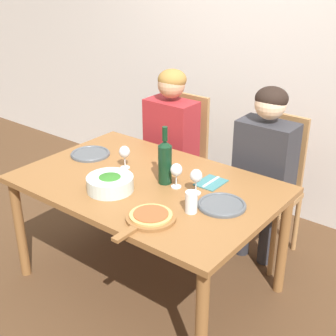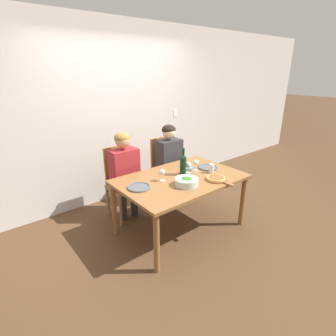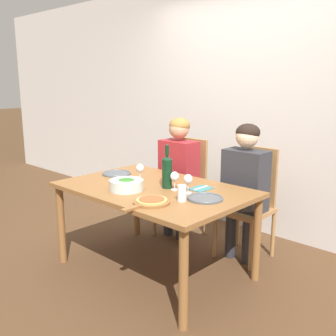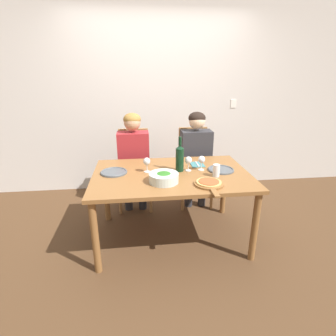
# 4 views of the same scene
# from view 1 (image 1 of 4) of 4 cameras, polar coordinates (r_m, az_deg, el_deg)

# --- Properties ---
(ground_plane) EXTENTS (40.00, 40.00, 0.00)m
(ground_plane) POSITION_cam_1_polar(r_m,az_deg,el_deg) (3.21, -2.33, -13.61)
(ground_plane) COLOR #4C331E
(back_wall) EXTENTS (10.00, 0.06, 2.70)m
(back_wall) POSITION_cam_1_polar(r_m,az_deg,el_deg) (3.77, 11.86, 14.48)
(back_wall) COLOR silver
(back_wall) RESTS_ON ground
(dining_table) EXTENTS (1.55, 1.02, 0.74)m
(dining_table) POSITION_cam_1_polar(r_m,az_deg,el_deg) (2.85, -2.55, -3.14)
(dining_table) COLOR brown
(dining_table) RESTS_ON ground
(chair_left) EXTENTS (0.42, 0.42, 1.01)m
(chair_left) POSITION_cam_1_polar(r_m,az_deg,el_deg) (3.70, 1.34, 1.55)
(chair_left) COLOR #9E7042
(chair_left) RESTS_ON ground
(chair_right) EXTENTS (0.42, 0.42, 1.01)m
(chair_right) POSITION_cam_1_polar(r_m,az_deg,el_deg) (3.34, 12.25, -1.76)
(chair_right) COLOR #9E7042
(chair_right) RESTS_ON ground
(person_woman) EXTENTS (0.47, 0.51, 1.23)m
(person_woman) POSITION_cam_1_polar(r_m,az_deg,el_deg) (3.53, 0.23, 4.15)
(person_woman) COLOR #28282D
(person_woman) RESTS_ON ground
(person_man) EXTENTS (0.47, 0.51, 1.23)m
(person_man) POSITION_cam_1_polar(r_m,az_deg,el_deg) (3.15, 11.63, 0.96)
(person_man) COLOR #28282D
(person_man) RESTS_ON ground
(wine_bottle) EXTENTS (0.08, 0.08, 0.35)m
(wine_bottle) POSITION_cam_1_polar(r_m,az_deg,el_deg) (2.74, -0.38, 0.88)
(wine_bottle) COLOR black
(wine_bottle) RESTS_ON dining_table
(broccoli_bowl) EXTENTS (0.27, 0.27, 0.09)m
(broccoli_bowl) POSITION_cam_1_polar(r_m,az_deg,el_deg) (2.71, -7.07, -1.86)
(broccoli_bowl) COLOR silver
(broccoli_bowl) RESTS_ON dining_table
(dinner_plate_left) EXTENTS (0.27, 0.27, 0.02)m
(dinner_plate_left) POSITION_cam_1_polar(r_m,az_deg,el_deg) (3.22, -9.46, 1.73)
(dinner_plate_left) COLOR #4C5156
(dinner_plate_left) RESTS_ON dining_table
(dinner_plate_right) EXTENTS (0.27, 0.27, 0.02)m
(dinner_plate_right) POSITION_cam_1_polar(r_m,az_deg,el_deg) (2.56, 6.57, -4.47)
(dinner_plate_right) COLOR #4C5156
(dinner_plate_right) RESTS_ON dining_table
(pizza_on_board) EXTENTS (0.26, 0.40, 0.04)m
(pizza_on_board) POSITION_cam_1_polar(r_m,az_deg,el_deg) (2.41, -2.26, -6.03)
(pizza_on_board) COLOR brown
(pizza_on_board) RESTS_ON dining_table
(wine_glass_left) EXTENTS (0.07, 0.07, 0.15)m
(wine_glass_left) POSITION_cam_1_polar(r_m,az_deg,el_deg) (2.96, -5.32, 1.84)
(wine_glass_left) COLOR silver
(wine_glass_left) RESTS_ON dining_table
(wine_glass_right) EXTENTS (0.07, 0.07, 0.15)m
(wine_glass_right) POSITION_cam_1_polar(r_m,az_deg,el_deg) (2.63, 3.45, -1.10)
(wine_glass_right) COLOR silver
(wine_glass_right) RESTS_ON dining_table
(wine_glass_centre) EXTENTS (0.07, 0.07, 0.15)m
(wine_glass_centre) POSITION_cam_1_polar(r_m,az_deg,el_deg) (2.70, 1.02, -0.36)
(wine_glass_centre) COLOR silver
(wine_glass_centre) RESTS_ON dining_table
(water_tumbler) EXTENTS (0.07, 0.07, 0.12)m
(water_tumbler) POSITION_cam_1_polar(r_m,az_deg,el_deg) (2.46, 2.86, -4.17)
(water_tumbler) COLOR silver
(water_tumbler) RESTS_ON dining_table
(fork_on_napkin) EXTENTS (0.14, 0.18, 0.01)m
(fork_on_napkin) POSITION_cam_1_polar(r_m,az_deg,el_deg) (2.80, 5.26, -1.78)
(fork_on_napkin) COLOR #387075
(fork_on_napkin) RESTS_ON dining_table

